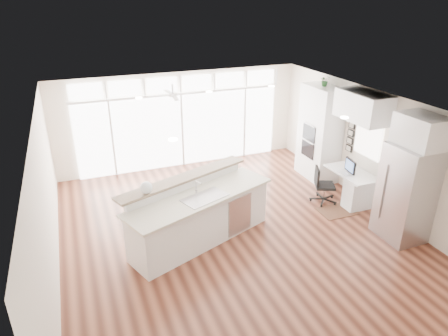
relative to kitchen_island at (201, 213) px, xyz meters
name	(u,v)px	position (x,y,z in m)	size (l,w,h in m)	color
floor	(236,233)	(0.76, -0.01, -0.64)	(7.00, 8.00, 0.02)	#482116
ceiling	(237,109)	(0.76, -0.01, 2.07)	(7.00, 8.00, 0.02)	silver
wall_back	(181,120)	(0.76, 3.99, 0.72)	(7.00, 0.04, 2.70)	silver
wall_front	(375,313)	(0.76, -4.01, 0.72)	(7.00, 0.04, 2.70)	silver
wall_left	(46,207)	(-2.74, -0.01, 0.72)	(0.04, 8.00, 2.70)	silver
wall_right	(377,151)	(4.26, -0.01, 0.72)	(0.04, 8.00, 2.70)	silver
glass_wall	(182,130)	(0.76, 3.93, 0.42)	(5.80, 0.06, 2.08)	silver
transom_row	(180,84)	(0.76, 3.93, 1.75)	(5.90, 0.06, 0.40)	silver
desk_window	(368,139)	(4.22, 0.29, 0.92)	(0.04, 0.85, 0.85)	white
ceiling_fan	(173,91)	(0.26, 2.79, 1.85)	(1.16, 1.16, 0.32)	silver
recessed_lights	(233,107)	(0.76, 0.19, 2.05)	(3.40, 3.00, 0.02)	white
oven_cabinet	(320,133)	(3.93, 1.79, 0.62)	(0.64, 1.20, 2.50)	white
desk_nook	(350,186)	(3.89, 0.29, -0.25)	(0.72, 1.30, 0.76)	white
upper_cabinets	(363,107)	(3.93, 0.29, 1.72)	(0.64, 1.30, 0.64)	white
refrigerator	(406,193)	(3.87, -1.36, 0.37)	(0.76, 0.90, 2.00)	#B2B2B7
fridge_cabinet	(421,131)	(3.93, -1.36, 1.67)	(0.64, 0.90, 0.60)	white
framed_photos	(350,137)	(4.22, 0.91, 0.77)	(0.06, 0.22, 0.80)	black
kitchen_island	(201,213)	(0.00, 0.00, 0.00)	(3.16, 1.19, 1.26)	white
rug	(337,211)	(3.31, -0.06, -0.62)	(0.85, 0.61, 0.01)	#331A10
office_chair	(325,185)	(3.28, 0.46, -0.19)	(0.46, 0.42, 0.88)	black
fishbowl	(146,188)	(-1.03, 0.03, 0.74)	(0.23, 0.23, 0.23)	white
monitor	(350,166)	(3.81, 0.29, 0.31)	(0.07, 0.42, 0.35)	black
keyboard	(344,173)	(3.64, 0.29, 0.14)	(0.12, 0.33, 0.02)	silver
potted_plant	(325,82)	(3.93, 1.79, 1.98)	(0.25, 0.28, 0.22)	#29612B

